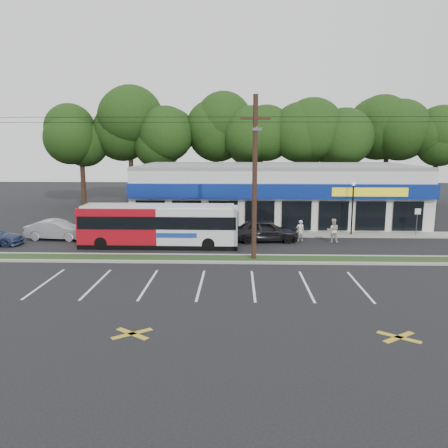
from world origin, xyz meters
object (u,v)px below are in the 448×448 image
object	(u,v)px
lamp_post	(353,202)
car_dark	(265,230)
pedestrian_b	(333,231)
metrobus	(159,225)
utility_pole	(252,173)
car_silver	(57,230)
pedestrian_a	(300,231)
sign_post	(417,217)

from	to	relation	value
lamp_post	car_dark	distance (m)	7.61
pedestrian_b	metrobus	bearing A→B (deg)	14.80
utility_pole	pedestrian_b	size ratio (longest dim) A/B	28.28
car_silver	pedestrian_b	world-z (taller)	pedestrian_b
pedestrian_a	pedestrian_b	size ratio (longest dim) A/B	0.91
metrobus	pedestrian_a	distance (m)	10.39
car_dark	pedestrian_a	bearing A→B (deg)	-91.86
utility_pole	pedestrian_b	bearing A→B (deg)	40.94
lamp_post	metrobus	world-z (taller)	lamp_post
lamp_post	pedestrian_b	size ratio (longest dim) A/B	2.40
lamp_post	pedestrian_b	bearing A→B (deg)	-128.41
utility_pole	car_silver	xyz separation A→B (m)	(-14.56, 5.72, -4.67)
car_dark	pedestrian_a	xyz separation A→B (m)	(2.65, 0.12, -0.04)
sign_post	car_silver	xyz separation A→B (m)	(-27.72, -1.93, -0.81)
lamp_post	sign_post	world-z (taller)	lamp_post
metrobus	car_silver	bearing A→B (deg)	165.70
car_dark	car_silver	world-z (taller)	car_dark
sign_post	car_dark	size ratio (longest dim) A/B	0.45
sign_post	pedestrian_b	distance (m)	7.40
utility_pole	pedestrian_b	world-z (taller)	utility_pole
utility_pole	sign_post	xyz separation A→B (m)	(13.17, 7.65, -3.86)
sign_post	car_silver	world-z (taller)	sign_post
pedestrian_a	utility_pole	bearing A→B (deg)	49.78
lamp_post	pedestrian_b	xyz separation A→B (m)	(-2.00, -2.52, -1.79)
utility_pole	pedestrian_a	distance (m)	8.23
metrobus	car_dark	distance (m)	7.79
sign_post	pedestrian_b	size ratio (longest dim) A/B	1.26
car_dark	lamp_post	bearing A→B (deg)	-75.88
utility_pole	lamp_post	world-z (taller)	utility_pole
pedestrian_a	car_silver	bearing A→B (deg)	-6.40
sign_post	car_dark	xyz separation A→B (m)	(-12.00, -2.12, -0.72)
metrobus	pedestrian_b	xyz separation A→B (m)	(12.51, 1.78, -0.69)
pedestrian_a	pedestrian_b	distance (m)	2.37
lamp_post	sign_post	xyz separation A→B (m)	(5.00, -0.23, -1.12)
lamp_post	pedestrian_a	bearing A→B (deg)	-152.92
utility_pole	pedestrian_a	bearing A→B (deg)	55.96
car_dark	car_silver	xyz separation A→B (m)	(-15.72, 0.19, -0.09)
metrobus	lamp_post	bearing A→B (deg)	16.83
lamp_post	pedestrian_a	xyz separation A→B (m)	(-4.35, -2.23, -1.87)
lamp_post	car_dark	size ratio (longest dim) A/B	0.86
lamp_post	pedestrian_a	size ratio (longest dim) A/B	2.65
sign_post	car_silver	distance (m)	27.80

